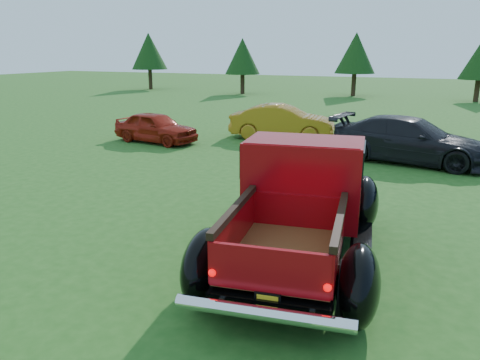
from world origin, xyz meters
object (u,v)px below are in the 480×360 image
Objects in this scene: tree_mid_left at (356,53)px; show_car_grey at (410,140)px; tree_west at (243,56)px; show_car_yellow at (282,122)px; pickup_truck at (303,199)px; show_car_red at (156,127)px; tree_far_west at (149,51)px.

tree_mid_left is 23.99m from show_car_grey.
tree_west is 1.07× the size of show_car_yellow.
pickup_truck is (13.92, -29.38, -2.12)m from tree_west.
show_car_red is at bearing 113.23° from show_car_yellow.
show_car_yellow is (0.91, -20.65, -2.68)m from tree_mid_left.
tree_mid_left reaches higher than pickup_truck.
show_car_yellow is 0.84× the size of show_car_grey.
tree_west is 0.92× the size of tree_mid_left.
show_car_red is (5.50, -21.46, -2.50)m from tree_west.
tree_west reaches higher than pickup_truck.
tree_mid_left is at bearing -0.23° from show_car_red.
pickup_truck reaches higher than show_car_grey.
tree_far_west is at bearing 174.29° from tree_west.
show_car_red is (-3.50, -23.46, -2.77)m from tree_mid_left.
tree_far_west is at bearing 58.06° from show_car_grey.
tree_west is 32.58m from pickup_truck.
pickup_truck is (4.92, -31.38, -2.39)m from tree_mid_left.
tree_far_west reaches higher than show_car_yellow.
tree_far_west reaches higher than show_car_grey.
tree_far_west is 1.46× the size of show_car_red.
tree_far_west is 0.89× the size of pickup_truck.
show_car_red is at bearing 128.56° from pickup_truck.
tree_far_west is 33.54m from show_car_grey.
tree_west is at bearing -167.47° from tree_mid_left.
show_car_red is (-8.42, 7.92, -0.38)m from pickup_truck.
tree_far_west is at bearing 36.12° from show_car_yellow.
tree_far_west is 19.03m from tree_mid_left.
show_car_grey is (15.13, -21.04, -2.37)m from tree_west.
show_car_yellow is at bearing 102.31° from pickup_truck.
tree_mid_left is (9.00, 2.00, 0.27)m from tree_west.
show_car_grey reaches higher than show_car_yellow.
tree_far_west reaches higher than show_car_red.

